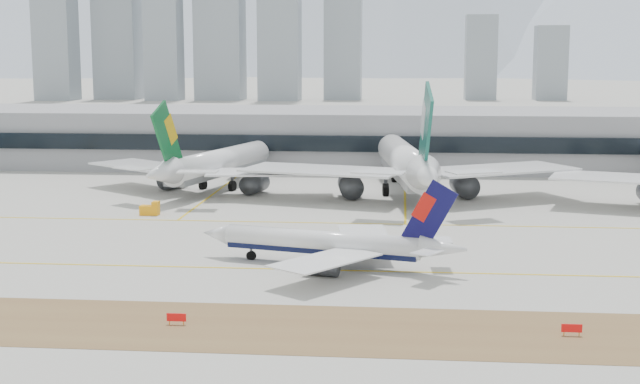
# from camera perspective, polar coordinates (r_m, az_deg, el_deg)

# --- Properties ---
(ground) EXTENTS (3000.00, 3000.00, 0.00)m
(ground) POSITION_cam_1_polar(r_m,az_deg,el_deg) (130.53, -1.11, -4.46)
(ground) COLOR #A3A098
(ground) RESTS_ON ground
(taxiing_airliner) EXTENTS (39.33, 33.58, 13.42)m
(taxiing_airliner) POSITION_cam_1_polar(r_m,az_deg,el_deg) (126.90, 0.71, -3.35)
(taxiing_airliner) COLOR white
(taxiing_airliner) RESTS_ON ground
(widebody_eva) EXTENTS (57.78, 57.69, 21.29)m
(widebody_eva) POSITION_cam_1_polar(r_m,az_deg,el_deg) (198.17, -6.73, 1.72)
(widebody_eva) COLOR white
(widebody_eva) RESTS_ON ground
(widebody_cathay) EXTENTS (70.92, 69.92, 25.48)m
(widebody_cathay) POSITION_cam_1_polar(r_m,az_deg,el_deg) (189.34, 5.59, 1.75)
(widebody_cathay) COLOR white
(widebody_cathay) RESTS_ON ground
(terminal) EXTENTS (280.00, 43.10, 15.00)m
(terminal) POSITION_cam_1_polar(r_m,az_deg,el_deg) (242.54, 1.90, 3.51)
(terminal) COLOR gray
(terminal) RESTS_ON ground
(hold_sign_left) EXTENTS (2.20, 0.15, 1.35)m
(hold_sign_left) POSITION_cam_1_polar(r_m,az_deg,el_deg) (101.72, -9.18, -7.94)
(hold_sign_left) COLOR red
(hold_sign_left) RESTS_ON ground
(hold_sign_right) EXTENTS (2.20, 0.15, 1.35)m
(hold_sign_right) POSITION_cam_1_polar(r_m,az_deg,el_deg) (100.37, 15.81, -8.40)
(hold_sign_right) COLOR red
(hold_sign_right) RESTS_ON ground
(gse_b) EXTENTS (3.55, 2.00, 2.60)m
(gse_b) POSITION_cam_1_polar(r_m,az_deg,el_deg) (170.45, -10.80, -1.11)
(gse_b) COLOR #FF9F0D
(gse_b) RESTS_ON ground
(city_skyline) EXTENTS (342.00, 49.80, 140.00)m
(city_skyline) POSITION_cam_1_polar(r_m,az_deg,el_deg) (592.47, -6.63, 10.71)
(city_skyline) COLOR gray
(city_skyline) RESTS_ON ground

